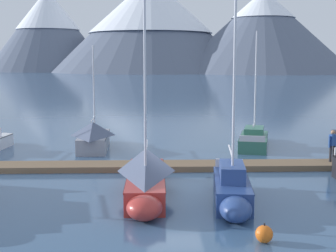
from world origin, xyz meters
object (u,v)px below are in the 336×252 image
Objects in this scene: sailboat_mid_dock_port at (94,136)px; mooring_buoy_channel_marker at (264,234)px; sailboat_far_berth at (232,189)px; sailboat_mid_dock_starboard at (146,174)px; person_on_dock at (332,144)px; sailboat_outer_slip at (254,138)px.

mooring_buoy_channel_marker is (7.03, -16.38, -0.57)m from sailboat_mid_dock_port.
sailboat_far_berth is 12.39× the size of mooring_buoy_channel_marker.
person_on_dock is (9.94, 4.98, 0.35)m from sailboat_mid_dock_starboard.
person_on_dock is (6.53, 6.43, 0.64)m from sailboat_far_berth.
sailboat_mid_dock_starboard is 12.88× the size of mooring_buoy_channel_marker.
sailboat_mid_dock_port is 3.91× the size of person_on_dock.
sailboat_outer_slip is at bearing 2.25° from sailboat_mid_dock_port.
sailboat_mid_dock_starboard is 4.88× the size of person_on_dock.
sailboat_mid_dock_starboard reaches higher than person_on_dock.
sailboat_far_berth is at bearing -61.29° from sailboat_mid_dock_port.
sailboat_mid_dock_port is 0.80× the size of sailboat_mid_dock_starboard.
sailboat_mid_dock_port is at bearing -177.75° from sailboat_outer_slip.
sailboat_far_berth is at bearing 93.97° from mooring_buoy_channel_marker.
sailboat_mid_dock_starboard is 6.65m from mooring_buoy_channel_marker.
sailboat_far_berth is 13.28m from sailboat_outer_slip.
sailboat_mid_dock_starboard is 11.12m from person_on_dock.
sailboat_outer_slip reaches higher than sailboat_mid_dock_port.
mooring_buoy_channel_marker is (3.69, -5.50, -0.63)m from sailboat_mid_dock_starboard.
sailboat_mid_dock_starboard is at bearing 157.02° from sailboat_far_berth.
sailboat_mid_dock_starboard is at bearing 123.87° from mooring_buoy_channel_marker.
person_on_dock is (2.77, -6.31, 0.73)m from sailboat_outer_slip.
sailboat_outer_slip is 6.93m from person_on_dock.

